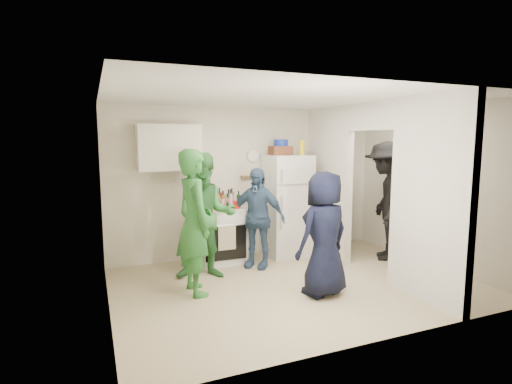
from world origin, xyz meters
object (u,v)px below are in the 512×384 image
stove (220,235)px  person_nook (386,201)px  person_green_left (195,222)px  wicker_basket (281,151)px  yellow_cup_stack_top (302,148)px  fridge (287,206)px  person_denim (257,218)px  person_green_center (206,216)px  person_navy (324,234)px  blue_bowl (281,143)px

stove → person_nook: bearing=-18.1°
person_green_left → person_nook: person_nook is taller
wicker_basket → person_nook: (1.51, -0.87, -0.82)m
yellow_cup_stack_top → person_nook: (1.19, -0.72, -0.87)m
fridge → person_denim: size_ratio=1.11×
wicker_basket → person_nook: bearing=-29.9°
person_green_left → person_nook: size_ratio=0.95×
fridge → person_nook: bearing=-30.1°
person_green_center → person_nook: size_ratio=0.92×
stove → person_green_left: 1.41m
person_green_left → person_navy: size_ratio=1.17×
fridge → stove: bearing=178.5°
blue_bowl → person_denim: bearing=-143.5°
person_navy → yellow_cup_stack_top: bearing=-123.2°
person_green_left → person_denim: person_green_left is taller
person_green_center → person_denim: bearing=26.8°
fridge → blue_bowl: blue_bowl is taller
person_denim → person_navy: bearing=-31.2°
fridge → wicker_basket: (-0.10, 0.05, 0.93)m
blue_bowl → person_nook: size_ratio=0.12×
fridge → person_denim: fridge is taller
wicker_basket → person_navy: wicker_basket is taller
fridge → yellow_cup_stack_top: (0.22, -0.10, 0.98)m
wicker_basket → person_green_left: (-1.77, -1.15, -0.86)m
person_green_left → yellow_cup_stack_top: bearing=-68.6°
fridge → blue_bowl: (-0.10, 0.05, 1.06)m
wicker_basket → person_green_center: bearing=-156.5°
yellow_cup_stack_top → person_green_center: (-1.81, -0.50, -0.94)m
person_green_left → stove: bearing=-35.4°
fridge → person_nook: person_nook is taller
person_green_left → blue_bowl: bearing=-61.1°
person_navy → person_green_left: bearing=-38.5°
fridge → wicker_basket: bearing=153.4°
person_denim → blue_bowl: bearing=81.2°
blue_bowl → person_green_left: 2.33m
person_denim → stove: bearing=-179.7°
person_green_center → person_nook: person_nook is taller
wicker_basket → blue_bowl: size_ratio=1.46×
person_green_center → person_denim: (0.86, 0.18, -0.12)m
person_denim → person_navy: (0.35, -1.38, 0.02)m
person_nook → person_navy: bearing=-28.2°
stove → person_nook: (2.60, -0.85, 0.52)m
blue_bowl → person_navy: bearing=-98.7°
person_green_center → yellow_cup_stack_top: bearing=30.1°
person_nook → person_green_left: bearing=-51.7°
yellow_cup_stack_top → person_green_center: yellow_cup_stack_top is taller
person_denim → person_green_center: bearing=-123.3°
stove → person_nook: size_ratio=0.46×
person_green_left → person_navy: (1.49, -0.69, -0.14)m
person_green_center → stove: bearing=71.9°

